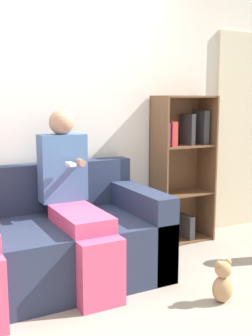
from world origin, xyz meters
TOP-DOWN VIEW (x-y plane):
  - ground_plane at (0.00, 0.00)m, footprint 14.00×14.00m
  - back_wall at (0.00, 1.06)m, footprint 10.00×0.06m
  - curtain_panel at (2.31, 1.01)m, footprint 0.70×0.04m
  - couch at (-0.05, 0.55)m, footprint 1.81×0.93m
  - adult_seated at (0.19, 0.47)m, footprint 0.37×0.89m
  - bookshelf at (1.45, 0.91)m, footprint 0.57×0.31m
  - teddy_bear at (0.95, -0.32)m, footprint 0.15×0.12m

SIDE VIEW (x-z plane):
  - ground_plane at x=0.00m, z-range 0.00..0.00m
  - teddy_bear at x=0.95m, z-range -0.01..0.29m
  - couch at x=-0.05m, z-range -0.13..0.72m
  - adult_seated at x=0.19m, z-range 0.01..1.31m
  - bookshelf at x=1.45m, z-range 0.04..1.45m
  - curtain_panel at x=2.31m, z-range 0.00..2.06m
  - back_wall at x=0.00m, z-range 0.00..2.55m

